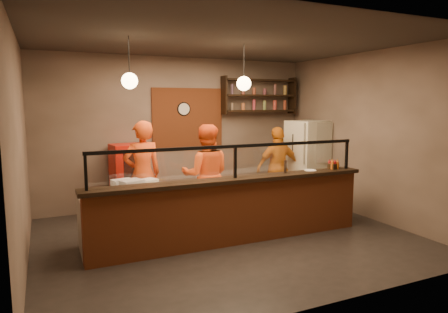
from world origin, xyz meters
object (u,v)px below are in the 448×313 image
fridge (307,162)px  red_cooler (128,179)px  condiment_caddy (333,166)px  cook_right (278,168)px  pizza_dough (281,178)px  pepper_mill (285,167)px  cook_left (143,174)px  wall_clock (184,109)px  cook_mid (206,175)px

fridge → red_cooler: fridge is taller
fridge → condiment_caddy: (-0.62, -1.61, 0.19)m
cook_right → pizza_dough: bearing=60.5°
fridge → red_cooler: (-3.81, 0.77, -0.21)m
cook_right → pepper_mill: (-0.84, -1.55, 0.30)m
cook_left → pepper_mill: (2.09, -1.42, 0.21)m
cook_right → red_cooler: 3.13m
wall_clock → cook_mid: (-0.15, -1.66, -1.17)m
cook_left → pizza_dough: bearing=147.9°
condiment_caddy → pepper_mill: pepper_mill is taller
cook_mid → condiment_caddy: bearing=173.2°
cook_left → condiment_caddy: bearing=148.7°
cook_mid → pepper_mill: size_ratio=8.75×
wall_clock → red_cooler: 1.93m
cook_left → pepper_mill: 2.54m
fridge → cook_right: bearing=174.2°
wall_clock → pepper_mill: 2.98m
pizza_dough → wall_clock: bearing=113.7°
fridge → pizza_dough: (-1.47, -1.25, -0.02)m
wall_clock → cook_left: (-1.22, -1.27, -1.14)m
fridge → pizza_dough: bearing=-150.0°
wall_clock → cook_right: (1.71, -1.15, -1.23)m
cook_right → red_cooler: size_ratio=1.22×
condiment_caddy → pepper_mill: size_ratio=0.81×
wall_clock → condiment_caddy: bearing=-55.1°
wall_clock → condiment_caddy: size_ratio=1.76×
wall_clock → pizza_dough: size_ratio=0.62×
wall_clock → pepper_mill: (0.87, -2.69, -0.93)m
cook_right → condiment_caddy: size_ratio=10.15×
wall_clock → red_cooler: (-1.31, -0.31, -1.39)m
pizza_dough → cook_mid: bearing=149.9°
cook_mid → cook_left: bearing=0.5°
cook_mid → cook_right: bearing=-144.4°
cook_left → red_cooler: size_ratio=1.36×
cook_right → red_cooler: cook_right is taller
red_cooler → pepper_mill: size_ratio=6.69×
cook_right → condiment_caddy: (0.18, -1.55, 0.24)m
wall_clock → pepper_mill: bearing=-72.1°
red_cooler → pizza_dough: 3.10m
cook_mid → fridge: (2.65, 0.57, -0.00)m
wall_clock → condiment_caddy: wall_clock is taller
cook_left → red_cooler: bearing=-91.7°
fridge → pizza_dough: 1.93m
wall_clock → fridge: bearing=-23.4°
red_cooler → pepper_mill: bearing=-53.8°
red_cooler → condiment_caddy: (3.19, -2.39, 0.40)m
wall_clock → cook_right: 2.40m
cook_left → cook_right: cook_left is taller
cook_mid → pepper_mill: (1.02, -1.04, 0.24)m
pizza_dough → pepper_mill: pepper_mill is taller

